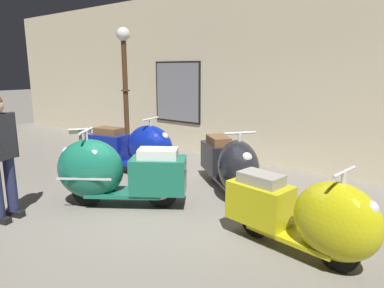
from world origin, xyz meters
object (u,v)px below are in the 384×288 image
object	(u,v)px
scooter_2	(231,165)
info_stanchion	(83,168)
scooter_1	(111,172)
scooter_3	(310,216)
lamppost	(125,85)
scooter_0	(137,148)

from	to	relation	value
scooter_2	info_stanchion	distance (m)	2.28
scooter_1	scooter_3	distance (m)	2.73
scooter_2	lamppost	world-z (taller)	lamppost
info_stanchion	lamppost	bearing A→B (deg)	123.08
scooter_0	scooter_2	bearing A→B (deg)	-7.01
scooter_0	scooter_2	distance (m)	1.97
scooter_0	scooter_1	size ratio (longest dim) A/B	1.02
lamppost	info_stanchion	world-z (taller)	lamppost
scooter_0	scooter_3	xyz separation A→B (m)	(3.56, -0.98, -0.03)
scooter_1	scooter_2	xyz separation A→B (m)	(1.11, 1.42, -0.03)
scooter_0	scooter_2	size ratio (longest dim) A/B	1.10
scooter_2	scooter_3	size ratio (longest dim) A/B	0.97
scooter_3	scooter_1	bearing A→B (deg)	-164.38
scooter_0	scooter_3	size ratio (longest dim) A/B	1.07
scooter_2	scooter_3	xyz separation A→B (m)	(1.60, -1.09, -0.02)
scooter_2	scooter_3	world-z (taller)	scooter_2
scooter_0	lamppost	size ratio (longest dim) A/B	0.65
scooter_1	lamppost	size ratio (longest dim) A/B	0.64
scooter_0	scooter_3	distance (m)	3.69
scooter_1	scooter_2	world-z (taller)	scooter_1
scooter_1	info_stanchion	world-z (taller)	scooter_1
scooter_3	lamppost	xyz separation A→B (m)	(-4.78, 1.84, 1.11)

